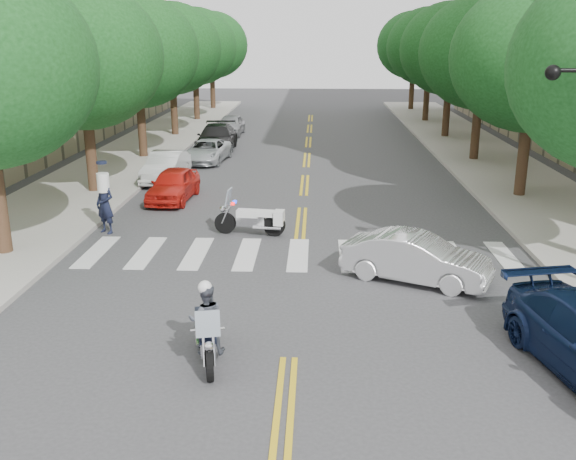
# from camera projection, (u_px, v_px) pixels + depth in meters

# --- Properties ---
(ground) EXTENTS (140.00, 140.00, 0.00)m
(ground) POSITION_uv_depth(u_px,v_px,m) (289.00, 358.00, 13.19)
(ground) COLOR #38383A
(ground) RESTS_ON ground
(sidewalk_left) EXTENTS (5.00, 60.00, 0.15)m
(sidewalk_left) POSITION_uv_depth(u_px,v_px,m) (131.00, 157.00, 34.61)
(sidewalk_left) COLOR #9E9991
(sidewalk_left) RESTS_ON ground
(sidewalk_right) EXTENTS (5.00, 60.00, 0.15)m
(sidewalk_right) POSITION_uv_depth(u_px,v_px,m) (487.00, 160.00, 33.79)
(sidewalk_right) COLOR #9E9991
(sidewalk_right) RESTS_ON ground
(tree_l_1) EXTENTS (6.40, 6.40, 8.45)m
(tree_l_1) POSITION_uv_depth(u_px,v_px,m) (82.00, 57.00, 25.34)
(tree_l_1) COLOR #382316
(tree_l_1) RESTS_ON ground
(tree_l_2) EXTENTS (6.40, 6.40, 8.45)m
(tree_l_2) POSITION_uv_depth(u_px,v_px,m) (137.00, 52.00, 32.98)
(tree_l_2) COLOR #382316
(tree_l_2) RESTS_ON ground
(tree_l_3) EXTENTS (6.40, 6.40, 8.45)m
(tree_l_3) POSITION_uv_depth(u_px,v_px,m) (171.00, 49.00, 40.63)
(tree_l_3) COLOR #382316
(tree_l_3) RESTS_ON ground
(tree_l_4) EXTENTS (6.40, 6.40, 8.45)m
(tree_l_4) POSITION_uv_depth(u_px,v_px,m) (194.00, 47.00, 48.28)
(tree_l_4) COLOR #382316
(tree_l_4) RESTS_ON ground
(tree_l_5) EXTENTS (6.40, 6.40, 8.45)m
(tree_l_5) POSITION_uv_depth(u_px,v_px,m) (211.00, 45.00, 55.92)
(tree_l_5) COLOR #382316
(tree_l_5) RESTS_ON ground
(tree_r_1) EXTENTS (6.40, 6.40, 8.45)m
(tree_r_1) POSITION_uv_depth(u_px,v_px,m) (534.00, 57.00, 24.58)
(tree_r_1) COLOR #382316
(tree_r_1) RESTS_ON ground
(tree_r_2) EXTENTS (6.40, 6.40, 8.45)m
(tree_r_2) POSITION_uv_depth(u_px,v_px,m) (483.00, 52.00, 32.23)
(tree_r_2) COLOR #382316
(tree_r_2) RESTS_ON ground
(tree_r_3) EXTENTS (6.40, 6.40, 8.45)m
(tree_r_3) POSITION_uv_depth(u_px,v_px,m) (451.00, 49.00, 39.88)
(tree_r_3) COLOR #382316
(tree_r_3) RESTS_ON ground
(tree_r_4) EXTENTS (6.40, 6.40, 8.45)m
(tree_r_4) POSITION_uv_depth(u_px,v_px,m) (430.00, 47.00, 47.52)
(tree_r_4) COLOR #382316
(tree_r_4) RESTS_ON ground
(tree_r_5) EXTENTS (6.40, 6.40, 8.45)m
(tree_r_5) POSITION_uv_depth(u_px,v_px,m) (414.00, 45.00, 55.17)
(tree_r_5) COLOR #382316
(tree_r_5) RESTS_ON ground
(motorcycle_police) EXTENTS (0.83, 2.12, 1.74)m
(motorcycle_police) POSITION_uv_depth(u_px,v_px,m) (206.00, 324.00, 12.93)
(motorcycle_police) COLOR black
(motorcycle_police) RESTS_ON ground
(motorcycle_parked) EXTENTS (2.39, 0.73, 1.54)m
(motorcycle_parked) POSITION_uv_depth(u_px,v_px,m) (256.00, 219.00, 21.20)
(motorcycle_parked) COLOR black
(motorcycle_parked) RESTS_ON ground
(officer_standing) EXTENTS (0.85, 0.76, 1.96)m
(officer_standing) POSITION_uv_depth(u_px,v_px,m) (105.00, 204.00, 21.31)
(officer_standing) COLOR black
(officer_standing) RESTS_ON ground
(convertible) EXTENTS (4.15, 2.91, 1.30)m
(convertible) POSITION_uv_depth(u_px,v_px,m) (416.00, 258.00, 17.17)
(convertible) COLOR silver
(convertible) RESTS_ON ground
(parked_car_a) EXTENTS (1.76, 3.88, 1.29)m
(parked_car_a) POSITION_uv_depth(u_px,v_px,m) (173.00, 185.00, 25.65)
(parked_car_a) COLOR red
(parked_car_a) RESTS_ON ground
(parked_car_b) EXTENTS (1.58, 4.09, 1.33)m
(parked_car_b) POSITION_uv_depth(u_px,v_px,m) (166.00, 167.00, 29.03)
(parked_car_b) COLOR silver
(parked_car_b) RESTS_ON ground
(parked_car_c) EXTENTS (2.28, 4.30, 1.15)m
(parked_car_c) POSITION_uv_depth(u_px,v_px,m) (207.00, 151.00, 33.48)
(parked_car_c) COLOR #B7BBC0
(parked_car_c) RESTS_ON ground
(parked_car_d) EXTENTS (2.27, 5.21, 1.49)m
(parked_car_d) POSITION_uv_depth(u_px,v_px,m) (217.00, 138.00, 36.62)
(parked_car_d) COLOR black
(parked_car_d) RESTS_ON ground
(parked_car_e) EXTENTS (1.69, 3.98, 1.34)m
(parked_car_e) POSITION_uv_depth(u_px,v_px,m) (231.00, 125.00, 42.54)
(parked_car_e) COLOR gray
(parked_car_e) RESTS_ON ground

